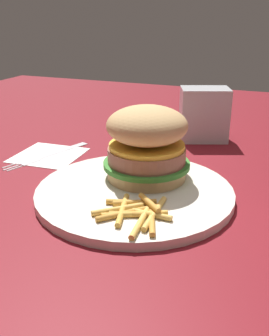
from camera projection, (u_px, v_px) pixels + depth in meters
name	position (u px, v px, depth m)	size (l,w,h in m)	color
ground_plane	(148.00, 191.00, 0.56)	(1.60, 1.60, 0.00)	maroon
plate	(134.00, 192.00, 0.54)	(0.27, 0.27, 0.01)	silver
sandwich	(147.00, 143.00, 0.55)	(0.12, 0.12, 0.10)	tan
fries_pile	(136.00, 212.00, 0.47)	(0.09, 0.10, 0.01)	#E5B251
napkin	(49.00, 155.00, 0.69)	(0.11, 0.11, 0.00)	white
fork	(48.00, 154.00, 0.69)	(0.07, 0.17, 0.00)	silver
napkin_dispenser	(204.00, 114.00, 0.75)	(0.09, 0.06, 0.10)	#B7BABF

